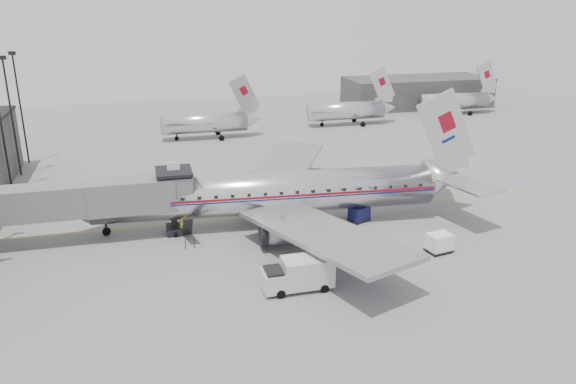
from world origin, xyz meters
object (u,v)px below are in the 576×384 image
object	(u,v)px
airliner	(275,193)
ramp_worker	(183,226)
service_van	(299,274)
baggage_cart_navy	(359,213)
baggage_cart_white	(439,242)

from	to	relation	value
airliner	ramp_worker	world-z (taller)	airliner
service_van	baggage_cart_navy	size ratio (longest dim) A/B	2.28
airliner	baggage_cart_navy	xyz separation A→B (m)	(8.55, -1.41, -2.54)
baggage_cart_navy	ramp_worker	xyz separation A→B (m)	(-17.97, 1.00, 0.01)
airliner	ramp_worker	bearing A→B (deg)	-173.07
ramp_worker	baggage_cart_navy	bearing A→B (deg)	-27.32
airliner	baggage_cart_navy	size ratio (longest dim) A/B	17.20
service_van	baggage_cart_white	distance (m)	14.68
service_van	baggage_cart_navy	world-z (taller)	service_van
airliner	baggage_cart_white	bearing A→B (deg)	-34.14
baggage_cart_white	ramp_worker	bearing A→B (deg)	145.84
airliner	baggage_cart_white	world-z (taller)	airliner
airliner	baggage_cart_navy	world-z (taller)	airliner
baggage_cart_navy	baggage_cart_white	bearing A→B (deg)	-87.58
airliner	ramp_worker	distance (m)	9.76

